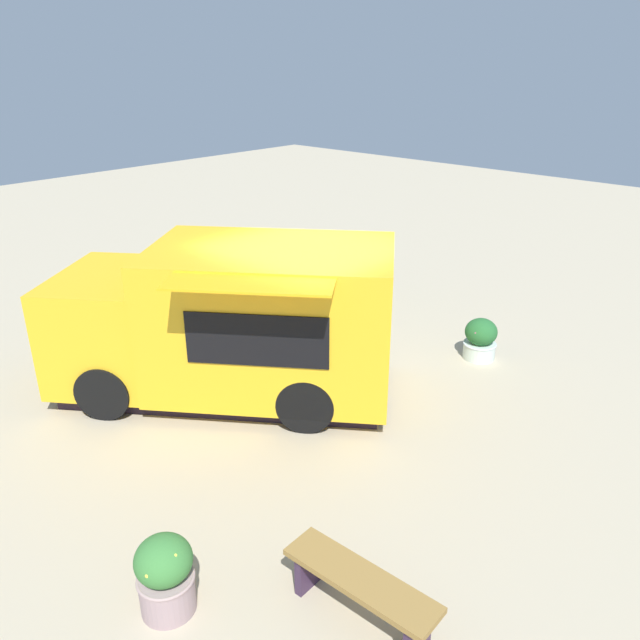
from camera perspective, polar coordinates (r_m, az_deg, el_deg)
ground_plane at (r=9.72m, az=-0.59°, el=-5.93°), size 40.00×40.00×0.00m
food_truck at (r=9.17m, az=-8.06°, el=-0.46°), size 5.17×4.53×2.27m
person_customer at (r=14.11m, az=1.07°, el=5.00°), size 0.46×0.76×0.82m
planter_flowering_near at (r=10.72m, az=14.51°, el=-1.70°), size 0.56×0.56×0.71m
planter_flowering_far at (r=12.92m, az=4.46°, el=3.57°), size 0.51×0.51×0.75m
planter_flowering_side at (r=6.21m, az=-14.03°, el=-21.76°), size 0.53×0.53×0.80m
plaza_bench at (r=6.01m, az=3.73°, el=-23.35°), size 1.52×0.46×0.49m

